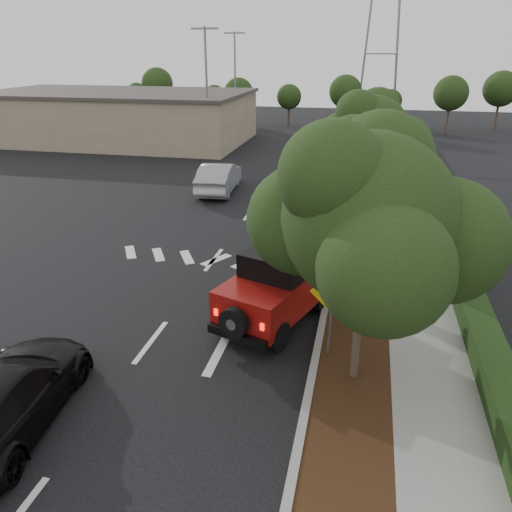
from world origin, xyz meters
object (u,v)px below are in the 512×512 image
(red_jeep, at_px, (280,284))
(silver_suv_ahead, at_px, (302,227))
(speed_hump_sign, at_px, (331,303))
(black_suv_oncoming, at_px, (5,398))

(red_jeep, xyz_separation_m, silver_suv_ahead, (-0.19, 6.41, -0.42))
(speed_hump_sign, bearing_deg, black_suv_oncoming, -148.67)
(black_suv_oncoming, bearing_deg, red_jeep, -136.62)
(speed_hump_sign, bearing_deg, silver_suv_ahead, 101.61)
(black_suv_oncoming, bearing_deg, silver_suv_ahead, -117.91)
(red_jeep, height_order, black_suv_oncoming, red_jeep)
(red_jeep, relative_size, silver_suv_ahead, 0.89)
(black_suv_oncoming, height_order, speed_hump_sign, speed_hump_sign)
(red_jeep, bearing_deg, black_suv_oncoming, -109.98)
(red_jeep, distance_m, speed_hump_sign, 2.48)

